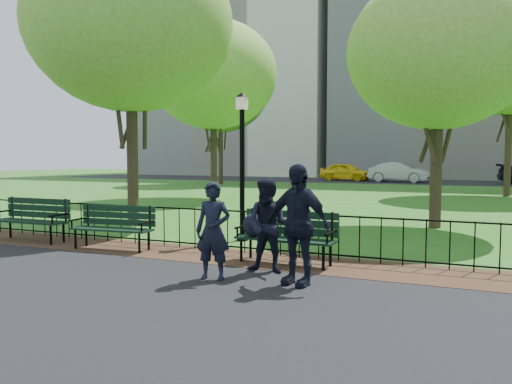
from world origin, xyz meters
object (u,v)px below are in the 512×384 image
at_px(tree_near_e, 439,52).
at_px(park_bench_main, 274,229).
at_px(park_bench_left_a, 114,222).
at_px(person_right, 297,225).
at_px(sedan_silver, 400,172).
at_px(tree_near_w, 130,24).
at_px(taxi, 346,172).
at_px(tree_far_w, 220,92).
at_px(park_bench_left_b, 33,215).
at_px(tree_far_e, 512,50).
at_px(person_mid, 269,226).
at_px(person_left, 213,231).
at_px(tree_mid_w, 213,75).
at_px(lamppost, 242,160).

bearing_deg(tree_near_e, park_bench_main, -111.22).
bearing_deg(park_bench_left_a, person_right, -20.53).
bearing_deg(sedan_silver, park_bench_main, -166.68).
distance_m(tree_near_w, person_right, 10.18).
bearing_deg(sedan_silver, tree_near_w, -178.60).
height_order(park_bench_left_a, tree_near_e, tree_near_e).
xyz_separation_m(park_bench_main, taxi, (-6.55, 33.36, 0.12)).
relative_size(tree_far_w, sedan_silver, 2.04).
distance_m(park_bench_left_b, person_right, 7.26).
distance_m(tree_far_e, person_mid, 22.27).
bearing_deg(sedan_silver, tree_near_e, -160.53).
relative_size(tree_near_e, tree_far_e, 0.67).
bearing_deg(tree_near_w, park_bench_left_b, -89.91).
bearing_deg(park_bench_left_b, person_left, -16.68).
xyz_separation_m(park_bench_main, tree_mid_w, (-8.22, 12.80, 5.33)).
bearing_deg(person_mid, person_left, -132.23).
xyz_separation_m(tree_mid_w, person_right, (9.15, -14.17, -5.02)).
height_order(tree_far_e, person_mid, tree_far_e).
relative_size(tree_near_e, person_right, 3.75).
height_order(park_bench_left_b, tree_near_e, tree_near_e).
relative_size(tree_far_e, person_mid, 6.51).
distance_m(park_bench_left_b, taxi, 33.35).
height_order(tree_mid_w, person_mid, tree_mid_w).
bearing_deg(park_bench_left_a, sedan_silver, 82.06).
xyz_separation_m(person_right, sedan_silver, (-2.92, 33.74, -0.15)).
bearing_deg(sedan_silver, lamppost, -169.57).
height_order(park_bench_main, park_bench_left_a, park_bench_main).
distance_m(tree_mid_w, person_right, 17.60).
xyz_separation_m(tree_far_e, person_right, (-4.09, -21.31, -6.44)).
bearing_deg(park_bench_left_b, lamppost, 23.76).
xyz_separation_m(park_bench_left_b, tree_mid_w, (-2.03, 12.79, 5.35)).
xyz_separation_m(park_bench_main, person_mid, (0.21, -0.79, 0.17)).
relative_size(lamppost, person_left, 2.21).
bearing_deg(tree_far_e, tree_far_w, 166.89).
bearing_deg(park_bench_left_b, park_bench_main, -1.11).
xyz_separation_m(tree_far_e, sedan_silver, (-7.01, 12.43, -6.59)).
bearing_deg(tree_near_e, tree_mid_w, 148.67).
bearing_deg(sedan_silver, person_mid, -166.40).
relative_size(tree_far_e, person_left, 6.64).
bearing_deg(park_bench_left_a, person_left, -29.98).
distance_m(park_bench_left_b, sedan_silver, 32.63).
relative_size(lamppost, person_mid, 2.17).
bearing_deg(tree_mid_w, person_right, -57.16).
bearing_deg(person_left, park_bench_main, 65.79).
bearing_deg(tree_far_w, tree_mid_w, -63.89).
relative_size(tree_mid_w, tree_far_w, 0.88).
relative_size(tree_near_w, tree_far_w, 0.88).
height_order(tree_far_w, taxi, tree_far_w).
height_order(park_bench_left_b, sedan_silver, sedan_silver).
distance_m(park_bench_left_b, tree_near_w, 6.61).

